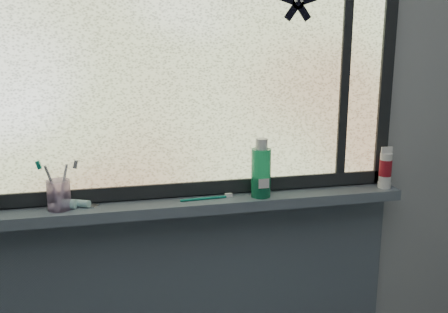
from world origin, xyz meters
TOP-DOWN VIEW (x-y plane):
  - wall_back at (0.00, 1.30)m, footprint 3.00×0.01m
  - windowsill at (0.00, 1.23)m, footprint 1.62×0.14m
  - window_pane at (0.00, 1.28)m, footprint 1.50×0.01m
  - frame_bottom at (0.00, 1.28)m, footprint 1.60×0.03m
  - frame_right at (0.78, 1.28)m, footprint 0.05×0.03m
  - frame_mullion at (0.60, 1.28)m, footprint 0.03×0.03m
  - starfish_sticker at (0.40, 1.27)m, footprint 0.15×0.02m
  - toothpaste_tube at (-0.42, 1.23)m, footprint 0.19×0.11m
  - toothbrush_cup at (-0.47, 1.23)m, footprint 0.08×0.08m
  - toothbrush_lying at (0.04, 1.22)m, footprint 0.21×0.03m
  - mouthwash_bottle at (0.25, 1.21)m, footprint 0.09×0.09m
  - cream_tube at (0.77, 1.21)m, footprint 0.05×0.05m

SIDE VIEW (x-z plane):
  - windowsill at x=0.00m, z-range 0.98..1.02m
  - toothbrush_lying at x=0.04m, z-range 1.02..1.03m
  - toothpaste_tube at x=-0.42m, z-range 1.02..1.05m
  - frame_bottom at x=0.00m, z-range 1.02..1.07m
  - toothbrush_cup at x=-0.47m, z-range 1.02..1.12m
  - cream_tube at x=0.77m, z-range 1.05..1.17m
  - mouthwash_bottle at x=0.25m, z-range 1.04..1.22m
  - wall_back at x=0.00m, z-range 0.00..2.50m
  - frame_right at x=0.78m, z-range 0.98..2.08m
  - window_pane at x=0.00m, z-range 1.03..2.03m
  - frame_mullion at x=0.60m, z-range 1.03..2.03m
  - starfish_sticker at x=0.40m, z-range 1.65..1.79m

